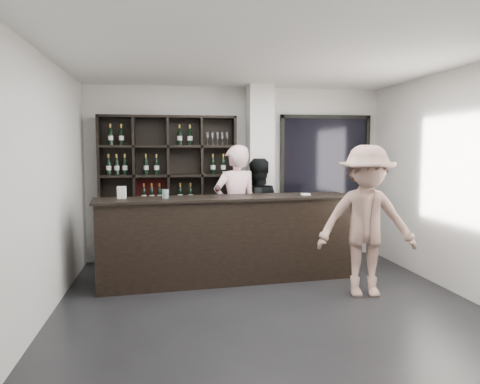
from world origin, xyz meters
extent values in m
cube|color=black|center=(0.00, 0.00, -0.01)|extent=(5.00, 5.50, 0.01)
cube|color=silver|center=(0.35, 2.47, 1.45)|extent=(0.40, 0.40, 2.90)
cube|color=black|center=(1.55, 2.69, 1.40)|extent=(1.60, 0.08, 2.10)
cube|color=black|center=(1.55, 2.69, 1.40)|extent=(1.48, 0.02, 1.98)
cube|color=black|center=(-0.35, 1.33, 0.58)|extent=(3.55, 0.67, 1.17)
cube|color=black|center=(-0.35, 1.33, 1.18)|extent=(3.63, 0.75, 0.03)
imported|color=beige|center=(-0.15, 1.85, 0.96)|extent=(0.80, 0.63, 1.92)
imported|color=black|center=(0.24, 2.21, 0.86)|extent=(1.01, 0.90, 1.72)
imported|color=#936E60|center=(1.31, 0.40, 0.96)|extent=(1.34, 0.92, 1.92)
cylinder|color=silver|center=(-1.20, 1.26, 1.26)|extent=(0.12, 0.12, 0.12)
cube|color=white|center=(0.81, 1.41, 1.21)|extent=(0.12, 0.12, 0.02)
cube|color=white|center=(-1.78, 1.30, 1.28)|extent=(0.12, 0.07, 0.17)
camera|label=1|loc=(-1.19, -5.12, 1.86)|focal=35.00mm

